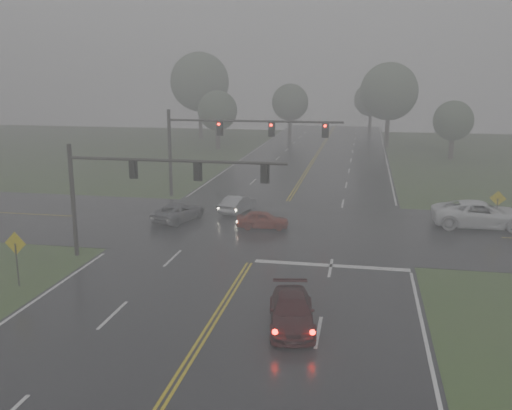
% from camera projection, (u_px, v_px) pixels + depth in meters
% --- Properties ---
extents(ground, '(180.00, 180.00, 0.00)m').
position_uv_depth(ground, '(164.00, 402.00, 18.41)').
color(ground, '#324D21').
rests_on(ground, ground).
extents(main_road, '(18.00, 160.00, 0.02)m').
position_uv_depth(main_road, '(268.00, 234.00, 37.55)').
color(main_road, black).
rests_on(main_road, ground).
extents(cross_street, '(120.00, 14.00, 0.02)m').
position_uv_depth(cross_street, '(272.00, 226.00, 39.46)').
color(cross_street, black).
rests_on(cross_street, ground).
extents(stop_bar, '(8.50, 0.50, 0.01)m').
position_uv_depth(stop_bar, '(331.00, 266.00, 31.37)').
color(stop_bar, silver).
rests_on(stop_bar, ground).
extents(sedan_maroon, '(2.57, 4.78, 1.32)m').
position_uv_depth(sedan_maroon, '(291.00, 326.00, 23.90)').
color(sedan_maroon, black).
rests_on(sedan_maroon, ground).
extents(sedan_red, '(3.68, 1.78, 1.21)m').
position_uv_depth(sedan_red, '(263.00, 228.00, 38.96)').
color(sedan_red, maroon).
rests_on(sedan_red, ground).
extents(sedan_silver, '(2.21, 4.16, 1.30)m').
position_uv_depth(sedan_silver, '(238.00, 213.00, 43.39)').
color(sedan_silver, gray).
rests_on(sedan_silver, ground).
extents(car_grey, '(3.34, 4.95, 1.26)m').
position_uv_depth(car_grey, '(179.00, 221.00, 40.99)').
color(car_grey, '#505257').
rests_on(car_grey, ground).
extents(pickup_white, '(6.55, 3.13, 1.80)m').
position_uv_depth(pickup_white, '(480.00, 227.00, 39.23)').
color(pickup_white, white).
rests_on(pickup_white, ground).
extents(signal_gantry_near, '(12.47, 0.28, 6.50)m').
position_uv_depth(signal_gantry_near, '(136.00, 180.00, 31.52)').
color(signal_gantry_near, black).
rests_on(signal_gantry_near, ground).
extents(signal_gantry_far, '(14.69, 0.38, 7.41)m').
position_uv_depth(signal_gantry_far, '(223.00, 136.00, 47.25)').
color(signal_gantry_far, black).
rests_on(signal_gantry_far, ground).
extents(sign_diamond_west, '(1.16, 0.13, 2.80)m').
position_uv_depth(sign_diamond_west, '(16.00, 250.00, 28.01)').
color(sign_diamond_west, black).
rests_on(sign_diamond_west, ground).
extents(sign_diamond_east, '(1.05, 0.22, 2.54)m').
position_uv_depth(sign_diamond_east, '(498.00, 203.00, 38.98)').
color(sign_diamond_east, black).
rests_on(sign_diamond_east, ground).
extents(tree_nw_a, '(5.49, 5.49, 8.06)m').
position_uv_depth(tree_nw_a, '(218.00, 111.00, 78.74)').
color(tree_nw_a, '#2E241E').
rests_on(tree_nw_a, ground).
extents(tree_ne_a, '(8.10, 8.10, 11.90)m').
position_uv_depth(tree_ne_a, '(389.00, 92.00, 80.00)').
color(tree_ne_a, '#2E241E').
rests_on(tree_ne_a, ground).
extents(tree_n_mid, '(5.95, 5.95, 8.74)m').
position_uv_depth(tree_n_mid, '(290.00, 102.00, 92.14)').
color(tree_n_mid, '#2E241E').
rests_on(tree_n_mid, ground).
extents(tree_e_near, '(4.87, 4.87, 7.15)m').
position_uv_depth(tree_e_near, '(453.00, 121.00, 69.42)').
color(tree_e_near, '#2E241E').
rests_on(tree_e_near, ground).
extents(tree_nw_b, '(9.30, 9.30, 13.66)m').
position_uv_depth(tree_nw_b, '(200.00, 82.00, 90.23)').
color(tree_nw_b, '#2E241E').
rests_on(tree_nw_b, ground).
extents(tree_n_far, '(5.96, 5.96, 8.75)m').
position_uv_depth(tree_n_far, '(371.00, 100.00, 101.27)').
color(tree_n_far, '#2E241E').
rests_on(tree_n_far, ground).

